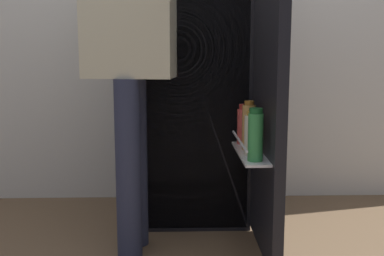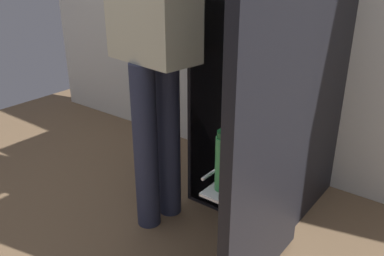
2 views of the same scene
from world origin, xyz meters
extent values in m
plane|color=brown|center=(0.00, 0.00, 0.00)|extent=(5.07, 5.07, 0.00)
cube|color=black|center=(0.00, 0.56, 0.85)|extent=(0.61, 0.63, 1.71)
cube|color=white|center=(0.00, 0.25, 0.85)|extent=(0.57, 0.01, 1.67)
cube|color=white|center=(0.00, 0.30, 0.88)|extent=(0.53, 0.09, 0.01)
cube|color=black|center=(0.33, -0.05, 0.86)|extent=(0.05, 0.60, 1.66)
cube|color=white|center=(0.25, -0.05, 0.50)|extent=(0.11, 0.52, 0.01)
cylinder|color=silver|center=(0.20, -0.05, 0.57)|extent=(0.01, 0.50, 0.01)
cylinder|color=green|center=(0.24, -0.23, 0.61)|extent=(0.07, 0.07, 0.21)
cylinder|color=#195B28|center=(0.24, -0.23, 0.73)|extent=(0.06, 0.06, 0.02)
cylinder|color=tan|center=(0.25, 0.01, 0.62)|extent=(0.07, 0.07, 0.22)
cylinder|color=#996623|center=(0.25, 0.01, 0.74)|extent=(0.05, 0.05, 0.02)
cylinder|color=#EDE5CC|center=(0.24, -0.11, 0.60)|extent=(0.07, 0.07, 0.18)
cylinder|color=#B78933|center=(0.24, -0.11, 0.70)|extent=(0.05, 0.05, 0.02)
cylinder|color=#DB4C47|center=(0.24, 0.15, 0.60)|extent=(0.06, 0.06, 0.18)
cylinder|color=#B22D28|center=(0.24, 0.15, 0.70)|extent=(0.05, 0.05, 0.03)
cylinder|color=gold|center=(0.24, 0.17, 0.60)|extent=(0.06, 0.06, 0.17)
cylinder|color=#BC8419|center=(0.24, 0.17, 0.69)|extent=(0.05, 0.05, 0.02)
cylinder|color=#2D334C|center=(-0.31, 0.10, 0.43)|extent=(0.12, 0.12, 0.86)
cylinder|color=#2D334C|center=(-0.33, -0.05, 0.43)|extent=(0.12, 0.12, 0.86)
cube|color=beige|center=(-0.32, 0.02, 1.16)|extent=(0.44, 0.27, 0.61)
cylinder|color=beige|center=(-0.29, 0.23, 1.14)|extent=(0.08, 0.08, 0.57)
camera|label=1|loc=(-0.09, -2.24, 0.99)|focal=44.65mm
camera|label=2|loc=(0.93, -1.31, 1.31)|focal=37.96mm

